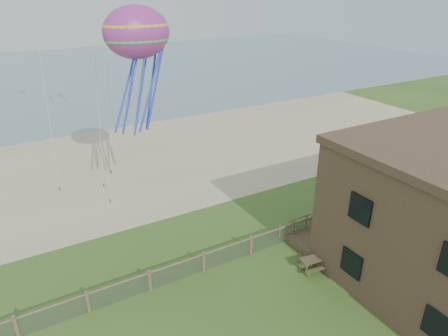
{
  "coord_description": "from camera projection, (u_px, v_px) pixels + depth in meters",
  "views": [
    {
      "loc": [
        -7.6,
        -9.46,
        13.88
      ],
      "look_at": [
        2.39,
        8.0,
        4.77
      ],
      "focal_mm": 32.0,
      "sensor_mm": 36.0,
      "label": 1
    }
  ],
  "objects": [
    {
      "name": "motel_deck",
      "position": [
        385.0,
        214.0,
        26.38
      ],
      "size": [
        15.0,
        2.0,
        0.5
      ],
      "primitive_type": "cube",
      "color": "brown",
      "rests_on": "ground"
    },
    {
      "name": "picnic_table",
      "position": [
        314.0,
        264.0,
        21.39
      ],
      "size": [
        1.77,
        1.44,
        0.67
      ],
      "primitive_type": null,
      "rotation": [
        0.0,
        0.0,
        -0.16
      ],
      "color": "brown",
      "rests_on": "ground"
    },
    {
      "name": "chainlink_fence",
      "position": [
        204.0,
        263.0,
        21.16
      ],
      "size": [
        36.2,
        0.2,
        1.25
      ],
      "primitive_type": null,
      "color": "brown",
      "rests_on": "ground"
    },
    {
      "name": "sand_beach",
      "position": [
        118.0,
        166.0,
        34.04
      ],
      "size": [
        72.0,
        20.0,
        0.02
      ],
      "primitive_type": "cube",
      "color": "tan",
      "rests_on": "ground"
    },
    {
      "name": "octopus_kite",
      "position": [
        140.0,
        68.0,
        22.8
      ],
      "size": [
        4.24,
        3.51,
        7.54
      ],
      "primitive_type": null,
      "rotation": [
        0.0,
        0.0,
        -0.29
      ],
      "color": "red"
    },
    {
      "name": "ocean",
      "position": [
        45.0,
        76.0,
        68.82
      ],
      "size": [
        160.0,
        68.0,
        0.02
      ],
      "primitive_type": "cube",
      "color": "slate",
      "rests_on": "ground"
    }
  ]
}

